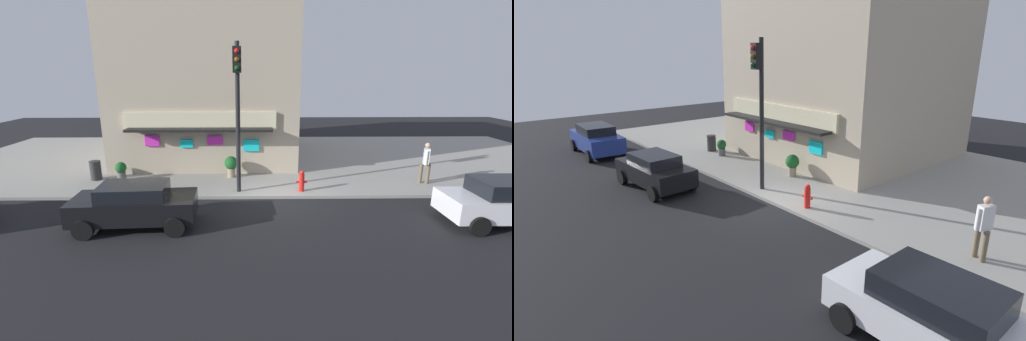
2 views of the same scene
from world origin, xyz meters
The scene contains 11 objects.
ground_plane centered at (0.00, 0.00, 0.00)m, with size 52.06×52.06×0.00m, color black.
sidewalk centered at (0.00, 6.59, 0.06)m, with size 34.71×13.17×0.13m, color gray.
corner_building centered at (-3.29, 8.01, 4.42)m, with size 9.36×10.42×8.59m.
traffic_light centered at (-1.44, 0.52, 3.89)m, with size 0.32×0.58×5.94m.
fire_hydrant centered at (1.18, 0.60, 0.56)m, with size 0.46×0.22×0.90m.
trash_can centered at (-8.10, 2.39, 0.56)m, with size 0.50×0.50×0.88m, color #2D2D2D.
pedestrian centered at (6.81, 1.61, 1.14)m, with size 0.48×0.54×1.84m.
potted_plant_by_doorway centered at (-1.86, 2.71, 0.72)m, with size 0.63×0.63×1.00m.
potted_plant_by_window centered at (-6.88, 2.25, 0.60)m, with size 0.51×0.51×0.86m.
parked_car_black centered at (-4.74, -2.50, 0.77)m, with size 4.03×2.13×1.46m.
parked_car_white centered at (7.67, -2.47, 0.80)m, with size 4.26×2.03×1.55m.
Camera 1 is at (-0.94, -13.28, 4.97)m, focal length 24.59 mm.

